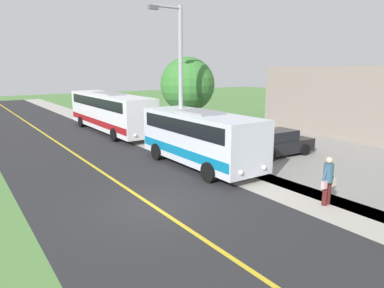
{
  "coord_description": "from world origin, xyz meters",
  "views": [
    {
      "loc": [
        5.6,
        10.63,
        4.88
      ],
      "look_at": [
        -3.5,
        -2.63,
        1.4
      ],
      "focal_mm": 32.99,
      "sensor_mm": 36.0,
      "label": 1
    }
  ],
  "objects_px": {
    "street_light_pole": "(179,76)",
    "tree_curbside": "(188,85)",
    "transit_bus_rear": "(110,111)",
    "pedestrian_with_bags": "(328,179)",
    "parked_car_near": "(276,143)",
    "shuttle_bus_front": "(200,136)"
  },
  "relations": [
    {
      "from": "tree_curbside",
      "to": "street_light_pole",
      "type": "bearing_deg",
      "value": 49.06
    },
    {
      "from": "transit_bus_rear",
      "to": "tree_curbside",
      "type": "distance_m",
      "value": 7.36
    },
    {
      "from": "transit_bus_rear",
      "to": "pedestrian_with_bags",
      "type": "xyz_separation_m",
      "value": [
        -0.8,
        18.66,
        -0.71
      ]
    },
    {
      "from": "parked_car_near",
      "to": "shuttle_bus_front",
      "type": "bearing_deg",
      "value": -6.75
    },
    {
      "from": "pedestrian_with_bags",
      "to": "parked_car_near",
      "type": "xyz_separation_m",
      "value": [
        -4.14,
        -6.23,
        -0.28
      ]
    },
    {
      "from": "street_light_pole",
      "to": "pedestrian_with_bags",
      "type": "bearing_deg",
      "value": 92.33
    },
    {
      "from": "transit_bus_rear",
      "to": "parked_car_near",
      "type": "bearing_deg",
      "value": 111.68
    },
    {
      "from": "transit_bus_rear",
      "to": "street_light_pole",
      "type": "relative_size",
      "value": 1.44
    },
    {
      "from": "street_light_pole",
      "to": "parked_car_near",
      "type": "bearing_deg",
      "value": 145.42
    },
    {
      "from": "pedestrian_with_bags",
      "to": "transit_bus_rear",
      "type": "bearing_deg",
      "value": -87.55
    },
    {
      "from": "street_light_pole",
      "to": "parked_car_near",
      "type": "xyz_separation_m",
      "value": [
        -4.52,
        3.12,
        -3.77
      ]
    },
    {
      "from": "shuttle_bus_front",
      "to": "pedestrian_with_bags",
      "type": "height_order",
      "value": "shuttle_bus_front"
    },
    {
      "from": "transit_bus_rear",
      "to": "pedestrian_with_bags",
      "type": "bearing_deg",
      "value": 92.45
    },
    {
      "from": "street_light_pole",
      "to": "tree_curbside",
      "type": "relative_size",
      "value": 1.45
    },
    {
      "from": "pedestrian_with_bags",
      "to": "street_light_pole",
      "type": "height_order",
      "value": "street_light_pole"
    },
    {
      "from": "shuttle_bus_front",
      "to": "pedestrian_with_bags",
      "type": "distance_m",
      "value": 6.87
    },
    {
      "from": "parked_car_near",
      "to": "tree_curbside",
      "type": "height_order",
      "value": "tree_curbside"
    },
    {
      "from": "pedestrian_with_bags",
      "to": "tree_curbside",
      "type": "distance_m",
      "value": 12.75
    },
    {
      "from": "transit_bus_rear",
      "to": "parked_car_near",
      "type": "xyz_separation_m",
      "value": [
        -4.94,
        12.43,
        -0.99
      ]
    },
    {
      "from": "shuttle_bus_front",
      "to": "parked_car_near",
      "type": "distance_m",
      "value": 5.0
    },
    {
      "from": "shuttle_bus_front",
      "to": "tree_curbside",
      "type": "xyz_separation_m",
      "value": [
        -2.89,
        -5.45,
        2.24
      ]
    },
    {
      "from": "shuttle_bus_front",
      "to": "transit_bus_rear",
      "type": "distance_m",
      "value": 11.85
    }
  ]
}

